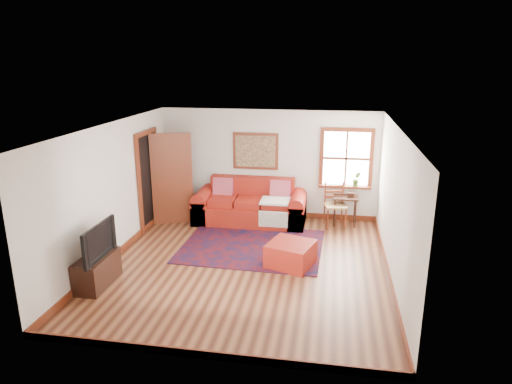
% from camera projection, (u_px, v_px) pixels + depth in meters
% --- Properties ---
extents(ground, '(5.50, 5.50, 0.00)m').
position_uv_depth(ground, '(247.00, 265.00, 8.27)').
color(ground, '#452012').
rests_on(ground, ground).
extents(room_envelope, '(5.04, 5.54, 2.52)m').
position_uv_depth(room_envelope, '(246.00, 176.00, 7.81)').
color(room_envelope, silver).
rests_on(room_envelope, ground).
extents(window, '(1.18, 0.20, 1.38)m').
position_uv_depth(window, '(347.00, 165.00, 10.17)').
color(window, white).
rests_on(window, ground).
extents(doorway, '(0.89, 1.08, 2.14)m').
position_uv_depth(doorway, '(163.00, 178.00, 10.00)').
color(doorway, black).
rests_on(doorway, ground).
extents(framed_artwork, '(1.05, 0.07, 0.85)m').
position_uv_depth(framed_artwork, '(255.00, 151.00, 10.44)').
color(framed_artwork, maroon).
rests_on(framed_artwork, ground).
extents(persian_rug, '(2.79, 2.26, 0.02)m').
position_uv_depth(persian_rug, '(252.00, 246.00, 9.07)').
color(persian_rug, '#4E0B0D').
rests_on(persian_rug, ground).
extents(red_leather_sofa, '(2.50, 1.03, 0.98)m').
position_uv_depth(red_leather_sofa, '(251.00, 208.00, 10.37)').
color(red_leather_sofa, maroon).
rests_on(red_leather_sofa, ground).
extents(red_ottoman, '(0.94, 0.94, 0.43)m').
position_uv_depth(red_ottoman, '(291.00, 254.00, 8.19)').
color(red_ottoman, maroon).
rests_on(red_ottoman, ground).
extents(side_table, '(0.55, 0.41, 0.66)m').
position_uv_depth(side_table, '(345.00, 202.00, 10.11)').
color(side_table, black).
rests_on(side_table, ground).
extents(ladder_back_chair, '(0.54, 0.52, 0.98)m').
position_uv_depth(ladder_back_chair, '(335.00, 203.00, 10.05)').
color(ladder_back_chair, tan).
rests_on(ladder_back_chair, ground).
extents(media_cabinet, '(0.42, 0.92, 0.51)m').
position_uv_depth(media_cabinet, '(97.00, 271.00, 7.47)').
color(media_cabinet, black).
rests_on(media_cabinet, ground).
extents(television, '(0.13, 1.00, 0.58)m').
position_uv_depth(television, '(94.00, 241.00, 7.27)').
color(television, black).
rests_on(television, media_cabinet).
extents(candle_hurricane, '(0.12, 0.12, 0.18)m').
position_uv_depth(candle_hurricane, '(109.00, 243.00, 7.73)').
color(candle_hurricane, silver).
rests_on(candle_hurricane, media_cabinet).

